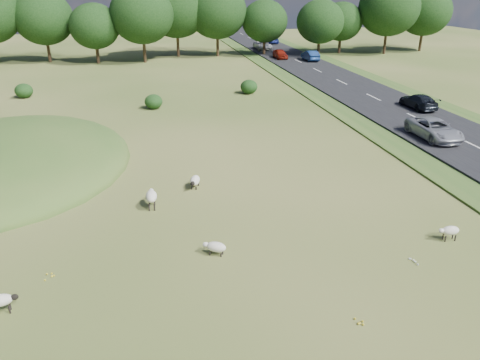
# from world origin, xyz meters

# --- Properties ---
(ground) EXTENTS (160.00, 160.00, 0.00)m
(ground) POSITION_xyz_m (0.00, 20.00, 0.00)
(ground) COLOR #325119
(ground) RESTS_ON ground
(mound) EXTENTS (16.00, 20.00, 4.00)m
(mound) POSITION_xyz_m (-12.00, 12.00, 0.00)
(mound) COLOR #33561E
(mound) RESTS_ON ground
(road) EXTENTS (8.00, 150.00, 0.25)m
(road) POSITION_xyz_m (20.00, 30.00, 0.12)
(road) COLOR black
(road) RESTS_ON ground
(treeline) EXTENTS (96.28, 14.66, 11.70)m
(treeline) POSITION_xyz_m (-1.06, 55.44, 6.57)
(treeline) COLOR black
(treeline) RESTS_ON ground
(shrubs) EXTENTS (24.78, 9.01, 1.47)m
(shrubs) POSITION_xyz_m (-2.72, 28.97, 0.72)
(shrubs) COLOR black
(shrubs) RESTS_ON ground
(sheep_0) EXTENTS (1.10, 0.84, 0.62)m
(sheep_0) POSITION_xyz_m (-0.27, -1.64, 0.39)
(sheep_0) COLOR beige
(sheep_0) RESTS_ON ground
(sheep_1) EXTENTS (1.08, 0.57, 0.76)m
(sheep_1) POSITION_xyz_m (-8.35, -3.93, 0.53)
(sheep_1) COLOR beige
(sheep_1) RESTS_ON ground
(sheep_2) EXTENTS (0.85, 1.28, 0.71)m
(sheep_2) POSITION_xyz_m (-0.30, 5.72, 0.45)
(sheep_2) COLOR beige
(sheep_2) RESTS_ON ground
(sheep_3) EXTENTS (1.01, 0.49, 0.73)m
(sheep_3) POSITION_xyz_m (10.41, -2.63, 0.51)
(sheep_3) COLOR beige
(sheep_3) RESTS_ON ground
(sheep_4) EXTENTS (0.62, 1.33, 0.96)m
(sheep_4) POSITION_xyz_m (-2.82, 3.59, 0.67)
(sheep_4) COLOR beige
(sheep_4) RESTS_ON ground
(car_0) EXTENTS (2.34, 5.07, 1.41)m
(car_0) POSITION_xyz_m (18.10, 10.64, 0.95)
(car_0) COLOR #A2A3AA
(car_0) RESTS_ON road
(car_2) EXTENTS (2.43, 5.26, 1.46)m
(car_2) POSITION_xyz_m (18.10, 61.70, 0.98)
(car_2) COLOR silver
(car_2) RESTS_ON road
(car_3) EXTENTS (1.53, 4.38, 1.44)m
(car_3) POSITION_xyz_m (21.90, 48.19, 0.97)
(car_3) COLOR navy
(car_3) RESTS_ON road
(car_4) EXTENTS (1.60, 3.97, 1.35)m
(car_4) POSITION_xyz_m (18.10, 51.01, 0.93)
(car_4) COLOR maroon
(car_4) RESTS_ON road
(car_5) EXTENTS (1.82, 4.49, 1.30)m
(car_5) POSITION_xyz_m (21.90, 19.02, 0.90)
(car_5) COLOR black
(car_5) RESTS_ON road
(car_7) EXTENTS (2.02, 4.96, 1.44)m
(car_7) POSITION_xyz_m (21.90, 69.89, 0.97)
(car_7) COLOR navy
(car_7) RESTS_ON road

